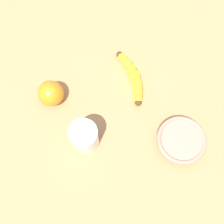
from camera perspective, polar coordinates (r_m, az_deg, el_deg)
name	(u,v)px	position (r cm, az deg, el deg)	size (l,w,h in cm)	color
wooden_tabletop	(108,99)	(80.82, -0.96, 2.87)	(120.00, 120.00, 3.00)	tan
banana	(133,77)	(80.65, 4.64, 7.90)	(6.05, 19.48, 3.66)	yellow
smoothie_glass	(85,137)	(70.82, -6.09, -5.59)	(7.66, 7.66, 10.33)	silver
ceramic_bowl	(181,140)	(75.67, 15.10, -6.13)	(13.98, 13.98, 3.56)	tan
orange_fruit	(51,93)	(77.88, -13.49, 4.06)	(7.74, 7.74, 7.74)	orange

